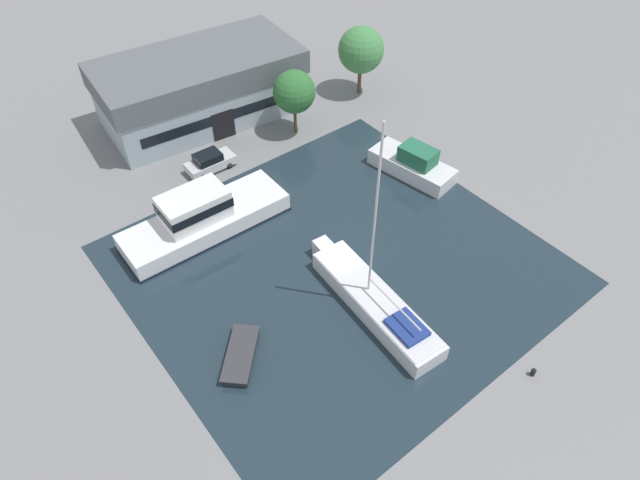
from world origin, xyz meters
TOP-DOWN VIEW (x-y plane):
  - ground_plane at (0.00, 0.00)m, footprint 440.00×440.00m
  - water_canal at (0.00, 0.00)m, footprint 28.47×27.21m
  - warehouse_building at (2.53, 23.60)m, footprint 19.72×11.15m
  - quay_tree_near_building at (7.88, 15.76)m, footprint 3.91×3.91m
  - quay_tree_by_water at (17.43, 17.51)m, footprint 4.58×4.58m
  - parked_car at (-1.46, 15.72)m, footprint 4.35×1.92m
  - sailboat_moored at (-0.65, -4.72)m, footprint 3.51×12.80m
  - motor_cruiser at (-5.85, 9.31)m, footprint 13.37×4.51m
  - small_dinghy at (-10.03, -2.47)m, footprint 4.30×4.34m
  - cabin_boat at (12.09, 4.31)m, footprint 4.09×7.95m
  - mooring_bollard at (3.62, -14.80)m, footprint 0.32×0.32m

SIDE VIEW (x-z plane):
  - ground_plane at x=0.00m, z-range 0.00..0.00m
  - water_canal at x=0.00m, z-range 0.00..0.01m
  - mooring_bollard at x=3.62m, z-range 0.02..0.64m
  - small_dinghy at x=-10.03m, z-range 0.01..0.67m
  - sailboat_moored at x=-0.65m, z-range -6.60..8.19m
  - parked_car at x=-1.46m, z-range -0.01..1.73m
  - cabin_boat at x=12.09m, z-range -0.39..2.43m
  - motor_cruiser at x=-5.85m, z-range -0.55..3.34m
  - warehouse_building at x=2.53m, z-range 0.04..6.30m
  - quay_tree_near_building at x=7.88m, z-range 1.17..7.45m
  - quay_tree_by_water at x=17.43m, z-range 1.19..8.17m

